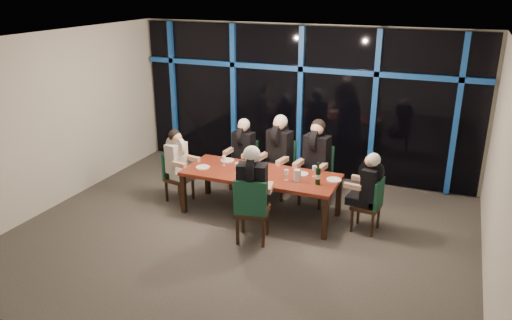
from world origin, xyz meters
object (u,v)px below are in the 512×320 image
at_px(chair_end_left, 176,173).
at_px(chair_near_mid, 252,208).
at_px(chair_end_right, 372,202).
at_px(wine_bottle, 318,176).
at_px(chair_far_left, 245,162).
at_px(diner_end_left, 178,155).
at_px(diner_end_right, 369,180).
at_px(water_pitcher, 297,175).
at_px(diner_far_right, 316,150).
at_px(diner_near_mid, 253,180).
at_px(dining_table, 261,177).
at_px(diner_far_left, 243,144).
at_px(chair_far_right, 317,171).
at_px(diner_far_mid, 279,145).
at_px(chair_far_mid, 281,165).

height_order(chair_end_left, chair_near_mid, chair_near_mid).
distance_m(chair_end_right, wine_bottle, 0.94).
bearing_deg(chair_far_left, chair_end_left, -128.02).
bearing_deg(chair_far_left, diner_end_left, -125.20).
height_order(chair_far_left, diner_end_right, diner_end_right).
height_order(wine_bottle, water_pitcher, wine_bottle).
relative_size(diner_far_right, diner_near_mid, 1.00).
relative_size(dining_table, water_pitcher, 13.54).
relative_size(diner_far_left, diner_end_right, 1.05).
height_order(chair_far_left, chair_far_right, chair_far_right).
bearing_deg(diner_end_right, chair_end_right, 90.00).
height_order(diner_far_mid, diner_end_right, diner_far_mid).
bearing_deg(chair_far_right, diner_far_right, -90.00).
relative_size(diner_far_mid, diner_near_mid, 0.99).
bearing_deg(diner_far_left, diner_end_left, -127.29).
distance_m(diner_far_left, water_pitcher, 1.71).
relative_size(chair_end_left, chair_near_mid, 0.86).
height_order(diner_end_right, water_pitcher, diner_end_right).
bearing_deg(chair_near_mid, chair_far_left, -75.50).
bearing_deg(chair_near_mid, chair_far_right, -116.77).
distance_m(dining_table, chair_near_mid, 1.00).
bearing_deg(diner_far_right, chair_near_mid, -96.56).
xyz_separation_m(chair_far_mid, water_pitcher, (0.64, -1.03, 0.26)).
bearing_deg(chair_far_mid, diner_far_right, -1.42).
distance_m(chair_far_left, diner_near_mid, 2.14).
distance_m(dining_table, chair_far_left, 1.22).
height_order(chair_far_left, wine_bottle, wine_bottle).
relative_size(diner_far_right, diner_end_left, 1.16).
distance_m(chair_far_right, chair_end_left, 2.54).
bearing_deg(diner_near_mid, wine_bottle, -146.70).
height_order(chair_far_right, chair_end_left, chair_far_right).
xyz_separation_m(diner_end_left, diner_end_right, (3.33, 0.13, -0.01)).
distance_m(dining_table, diner_far_left, 1.17).
xyz_separation_m(chair_end_left, water_pitcher, (2.31, -0.08, 0.34)).
bearing_deg(diner_far_mid, chair_near_mid, -71.04).
bearing_deg(diner_far_right, diner_near_mid, -97.91).
relative_size(chair_far_left, diner_end_right, 1.08).
bearing_deg(wine_bottle, chair_end_left, 178.15).
relative_size(dining_table, chair_far_left, 2.77).
xyz_separation_m(chair_end_left, chair_near_mid, (1.89, -0.96, 0.08)).
xyz_separation_m(dining_table, diner_far_mid, (0.01, 0.84, 0.31)).
bearing_deg(diner_far_right, chair_end_right, -22.64).
bearing_deg(chair_far_mid, dining_table, -80.05).
height_order(dining_table, diner_far_right, diner_far_right).
relative_size(chair_end_right, diner_far_right, 0.87).
distance_m(chair_far_right, diner_far_right, 0.43).
relative_size(chair_far_left, diner_end_left, 1.06).
bearing_deg(water_pitcher, chair_end_left, 178.80).
height_order(chair_near_mid, diner_far_mid, diner_far_mid).
bearing_deg(dining_table, chair_end_right, 2.84).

